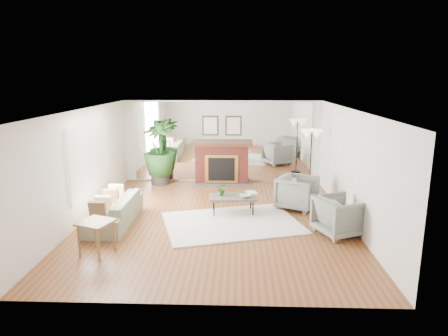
{
  "coord_description": "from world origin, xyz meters",
  "views": [
    {
      "loc": [
        0.5,
        -8.62,
        3.18
      ],
      "look_at": [
        0.16,
        0.6,
        1.08
      ],
      "focal_mm": 32.0,
      "sensor_mm": 36.0,
      "label": 1
    }
  ],
  "objects_px": {
    "fireplace": "(222,162)",
    "potted_ficus": "(159,150)",
    "armchair_back": "(297,192)",
    "floor_lamp": "(312,139)",
    "armchair_front": "(340,216)",
    "side_table": "(96,227)",
    "coffee_table": "(233,198)",
    "sofa": "(114,211)"
  },
  "relations": [
    {
      "from": "sofa",
      "to": "side_table",
      "type": "bearing_deg",
      "value": 6.01
    },
    {
      "from": "coffee_table",
      "to": "armchair_back",
      "type": "bearing_deg",
      "value": 15.93
    },
    {
      "from": "fireplace",
      "to": "armchair_front",
      "type": "height_order",
      "value": "fireplace"
    },
    {
      "from": "armchair_back",
      "to": "armchair_front",
      "type": "height_order",
      "value": "armchair_back"
    },
    {
      "from": "armchair_front",
      "to": "side_table",
      "type": "height_order",
      "value": "armchair_front"
    },
    {
      "from": "armchair_back",
      "to": "floor_lamp",
      "type": "xyz_separation_m",
      "value": [
        0.52,
        1.24,
        1.14
      ]
    },
    {
      "from": "armchair_front",
      "to": "side_table",
      "type": "relative_size",
      "value": 1.24
    },
    {
      "from": "coffee_table",
      "to": "side_table",
      "type": "height_order",
      "value": "side_table"
    },
    {
      "from": "armchair_front",
      "to": "side_table",
      "type": "bearing_deg",
      "value": 80.05
    },
    {
      "from": "fireplace",
      "to": "potted_ficus",
      "type": "distance_m",
      "value": 1.92
    },
    {
      "from": "armchair_back",
      "to": "side_table",
      "type": "relative_size",
      "value": 1.26
    },
    {
      "from": "side_table",
      "to": "fireplace",
      "type": "bearing_deg",
      "value": 67.94
    },
    {
      "from": "floor_lamp",
      "to": "side_table",
      "type": "bearing_deg",
      "value": -138.7
    },
    {
      "from": "fireplace",
      "to": "armchair_front",
      "type": "bearing_deg",
      "value": -57.2
    },
    {
      "from": "armchair_front",
      "to": "armchair_back",
      "type": "bearing_deg",
      "value": -2.09
    },
    {
      "from": "sofa",
      "to": "potted_ficus",
      "type": "height_order",
      "value": "potted_ficus"
    },
    {
      "from": "coffee_table",
      "to": "sofa",
      "type": "distance_m",
      "value": 2.73
    },
    {
      "from": "coffee_table",
      "to": "potted_ficus",
      "type": "xyz_separation_m",
      "value": [
        -2.25,
        2.66,
        0.64
      ]
    },
    {
      "from": "side_table",
      "to": "coffee_table",
      "type": "bearing_deg",
      "value": 43.2
    },
    {
      "from": "armchair_back",
      "to": "side_table",
      "type": "height_order",
      "value": "armchair_back"
    },
    {
      "from": "potted_ficus",
      "to": "floor_lamp",
      "type": "distance_m",
      "value": 4.48
    },
    {
      "from": "armchair_front",
      "to": "potted_ficus",
      "type": "relative_size",
      "value": 0.45
    },
    {
      "from": "fireplace",
      "to": "floor_lamp",
      "type": "bearing_deg",
      "value": -24.52
    },
    {
      "from": "sofa",
      "to": "potted_ficus",
      "type": "distance_m",
      "value": 3.53
    },
    {
      "from": "fireplace",
      "to": "coffee_table",
      "type": "height_order",
      "value": "fireplace"
    },
    {
      "from": "fireplace",
      "to": "armchair_back",
      "type": "bearing_deg",
      "value": -50.43
    },
    {
      "from": "coffee_table",
      "to": "potted_ficus",
      "type": "bearing_deg",
      "value": 130.21
    },
    {
      "from": "fireplace",
      "to": "side_table",
      "type": "distance_m",
      "value": 5.54
    },
    {
      "from": "armchair_front",
      "to": "floor_lamp",
      "type": "xyz_separation_m",
      "value": [
        -0.12,
        2.9,
        1.15
      ]
    },
    {
      "from": "side_table",
      "to": "potted_ficus",
      "type": "height_order",
      "value": "potted_ficus"
    },
    {
      "from": "fireplace",
      "to": "floor_lamp",
      "type": "height_order",
      "value": "fireplace"
    },
    {
      "from": "fireplace",
      "to": "coffee_table",
      "type": "bearing_deg",
      "value": -82.35
    },
    {
      "from": "sofa",
      "to": "armchair_front",
      "type": "distance_m",
      "value": 4.86
    },
    {
      "from": "armchair_back",
      "to": "potted_ficus",
      "type": "bearing_deg",
      "value": 87.37
    },
    {
      "from": "fireplace",
      "to": "armchair_front",
      "type": "distance_m",
      "value": 4.81
    },
    {
      "from": "fireplace",
      "to": "armchair_front",
      "type": "xyz_separation_m",
      "value": [
        2.6,
        -4.03,
        -0.26
      ]
    },
    {
      "from": "potted_ficus",
      "to": "side_table",
      "type": "bearing_deg",
      "value": -92.38
    },
    {
      "from": "coffee_table",
      "to": "floor_lamp",
      "type": "bearing_deg",
      "value": 38.92
    },
    {
      "from": "armchair_back",
      "to": "side_table",
      "type": "xyz_separation_m",
      "value": [
        -4.04,
        -2.76,
        0.12
      ]
    },
    {
      "from": "fireplace",
      "to": "side_table",
      "type": "bearing_deg",
      "value": -112.06
    },
    {
      "from": "floor_lamp",
      "to": "sofa",
      "type": "bearing_deg",
      "value": -152.45
    },
    {
      "from": "side_table",
      "to": "armchair_back",
      "type": "bearing_deg",
      "value": 34.35
    }
  ]
}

